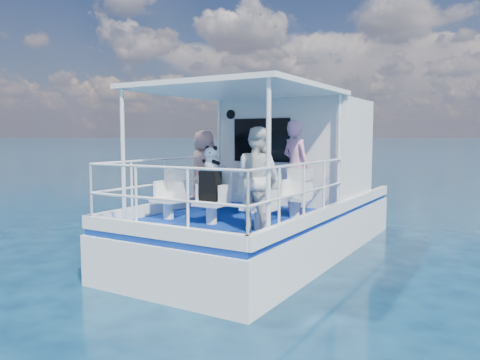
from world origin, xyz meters
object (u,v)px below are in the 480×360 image
object	(u,v)px
passenger_stbd_aft	(258,178)
panda	(211,158)
passenger_port_fwd	(204,168)
backpack_center	(210,186)

from	to	relation	value
passenger_stbd_aft	panda	size ratio (longest dim) A/B	3.94
passenger_port_fwd	passenger_stbd_aft	distance (m)	2.65
passenger_stbd_aft	backpack_center	bearing A→B (deg)	8.11
backpack_center	panda	world-z (taller)	panda
backpack_center	passenger_port_fwd	bearing A→B (deg)	128.01
passenger_port_fwd	backpack_center	distance (m)	2.03
backpack_center	panda	size ratio (longest dim) A/B	1.23
passenger_stbd_aft	panda	distance (m)	0.91
passenger_port_fwd	backpack_center	world-z (taller)	passenger_port_fwd
passenger_port_fwd	backpack_center	xyz separation A→B (m)	(1.24, -1.59, -0.15)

